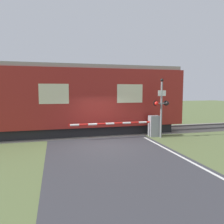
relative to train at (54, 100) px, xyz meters
The scene contains 5 objects.
ground_plane 4.58m from the train, 52.13° to the right, with size 80.00×80.00×0.00m, color #5B6B3D.
track_bed 3.29m from the train, ahead, with size 36.00×3.20×0.13m.
train is the anchor object (origin of this frame).
crossing_barrier 5.94m from the train, 19.61° to the right, with size 5.40×0.44×1.27m.
signal_post 6.50m from the train, 20.87° to the right, with size 0.97×0.26×3.47m.
Camera 1 is at (-2.43, -10.71, 2.80)m, focal length 35.00 mm.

